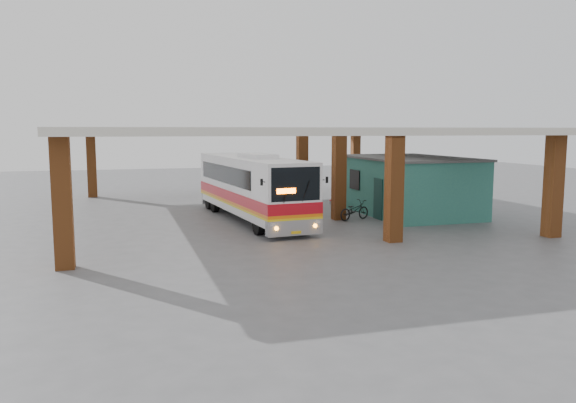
% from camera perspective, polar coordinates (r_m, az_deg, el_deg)
% --- Properties ---
extents(ground, '(90.00, 90.00, 0.00)m').
position_cam_1_polar(ground, '(25.12, 1.33, -3.18)').
color(ground, '#515154').
rests_on(ground, ground).
extents(brick_columns, '(20.10, 21.60, 4.35)m').
position_cam_1_polar(brick_columns, '(29.99, 0.98, 2.71)').
color(brick_columns, '#9B5122').
rests_on(brick_columns, ground).
extents(canopy_roof, '(21.00, 23.00, 0.30)m').
position_cam_1_polar(canopy_roof, '(31.08, -1.51, 7.16)').
color(canopy_roof, beige).
rests_on(canopy_roof, brick_columns).
extents(shop_building, '(5.20, 8.20, 3.11)m').
position_cam_1_polar(shop_building, '(31.53, 12.10, 1.66)').
color(shop_building, '#296861').
rests_on(shop_building, ground).
extents(coach_bus, '(3.54, 11.90, 3.42)m').
position_cam_1_polar(coach_bus, '(28.51, -3.72, 1.50)').
color(coach_bus, silver).
rests_on(coach_bus, ground).
extents(motorcycle, '(2.04, 1.32, 1.01)m').
position_cam_1_polar(motorcycle, '(28.74, 6.75, -0.89)').
color(motorcycle, black).
rests_on(motorcycle, ground).
extents(pedestrian, '(0.78, 0.78, 1.83)m').
position_cam_1_polar(pedestrian, '(25.53, 10.63, -1.06)').
color(pedestrian, red).
rests_on(pedestrian, ground).
extents(red_chair, '(0.51, 0.51, 0.82)m').
position_cam_1_polar(red_chair, '(34.89, 4.83, 0.36)').
color(red_chair, red).
rests_on(red_chair, ground).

